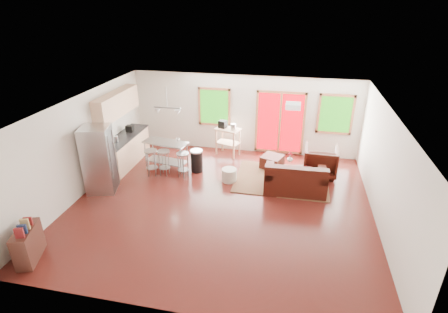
% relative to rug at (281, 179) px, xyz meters
% --- Properties ---
extents(floor, '(7.50, 7.00, 0.02)m').
position_rel_rug_xyz_m(floor, '(-1.44, -1.59, -0.02)').
color(floor, '#39100D').
rests_on(floor, ground).
extents(ceiling, '(7.50, 7.00, 0.02)m').
position_rel_rug_xyz_m(ceiling, '(-1.44, -1.59, 2.60)').
color(ceiling, white).
rests_on(ceiling, ground).
extents(back_wall, '(7.50, 0.02, 2.60)m').
position_rel_rug_xyz_m(back_wall, '(-1.44, 1.92, 1.29)').
color(back_wall, silver).
rests_on(back_wall, ground).
extents(left_wall, '(0.02, 7.00, 2.60)m').
position_rel_rug_xyz_m(left_wall, '(-5.20, -1.59, 1.29)').
color(left_wall, silver).
rests_on(left_wall, ground).
extents(right_wall, '(0.02, 7.00, 2.60)m').
position_rel_rug_xyz_m(right_wall, '(2.32, -1.59, 1.29)').
color(right_wall, silver).
rests_on(right_wall, ground).
extents(front_wall, '(7.50, 0.02, 2.60)m').
position_rel_rug_xyz_m(front_wall, '(-1.44, -5.10, 1.29)').
color(front_wall, silver).
rests_on(front_wall, ground).
extents(window_left, '(1.10, 0.05, 1.30)m').
position_rel_rug_xyz_m(window_left, '(-2.44, 1.87, 1.49)').
color(window_left, '#17520D').
rests_on(window_left, back_wall).
extents(french_doors, '(1.60, 0.05, 2.10)m').
position_rel_rug_xyz_m(french_doors, '(-0.24, 1.87, 1.09)').
color(french_doors, '#A90009').
rests_on(french_doors, back_wall).
extents(window_right, '(1.10, 0.05, 1.30)m').
position_rel_rug_xyz_m(window_right, '(1.46, 1.87, 1.49)').
color(window_right, '#17520D').
rests_on(window_right, back_wall).
extents(rug, '(2.64, 2.04, 0.03)m').
position_rel_rug_xyz_m(rug, '(0.00, 0.00, 0.00)').
color(rug, '#465B34').
rests_on(rug, floor).
extents(loveseat, '(1.66, 0.97, 0.87)m').
position_rel_rug_xyz_m(loveseat, '(0.38, -0.58, 0.33)').
color(loveseat, black).
rests_on(loveseat, floor).
extents(coffee_table, '(1.02, 0.79, 0.36)m').
position_rel_rug_xyz_m(coffee_table, '(0.62, 0.14, 0.29)').
color(coffee_table, '#391B14').
rests_on(coffee_table, floor).
extents(armchair, '(0.98, 0.92, 0.98)m').
position_rel_rug_xyz_m(armchair, '(1.08, 0.60, 0.47)').
color(armchair, black).
rests_on(armchair, floor).
extents(ottoman, '(0.76, 0.76, 0.40)m').
position_rel_rug_xyz_m(ottoman, '(-0.34, 0.74, 0.19)').
color(ottoman, black).
rests_on(ottoman, floor).
extents(pouf, '(0.56, 0.56, 0.38)m').
position_rel_rug_xyz_m(pouf, '(-1.48, -0.36, 0.17)').
color(pouf, beige).
rests_on(pouf, floor).
extents(vase, '(0.19, 0.20, 0.30)m').
position_rel_rug_xyz_m(vase, '(0.19, 0.45, 0.50)').
color(vase, silver).
rests_on(vase, coffee_table).
extents(book, '(0.23, 0.04, 0.31)m').
position_rel_rug_xyz_m(book, '(0.60, 0.10, 0.54)').
color(book, maroon).
rests_on(book, coffee_table).
extents(cabinets, '(0.64, 2.24, 2.30)m').
position_rel_rug_xyz_m(cabinets, '(-4.92, 0.11, 0.91)').
color(cabinets, tan).
rests_on(cabinets, floor).
extents(refrigerator, '(0.89, 0.87, 1.83)m').
position_rel_rug_xyz_m(refrigerator, '(-4.78, -1.57, 0.90)').
color(refrigerator, '#B7BABC').
rests_on(refrigerator, floor).
extents(island, '(1.44, 0.78, 0.86)m').
position_rel_rug_xyz_m(island, '(-3.54, 0.08, 0.58)').
color(island, '#B7BABC').
rests_on(island, floor).
extents(cup, '(0.15, 0.13, 0.12)m').
position_rel_rug_xyz_m(cup, '(-3.11, 0.01, 1.00)').
color(cup, white).
rests_on(cup, island).
extents(bar_stool_a, '(0.48, 0.48, 0.80)m').
position_rel_rug_xyz_m(bar_stool_a, '(-3.80, -0.48, 0.58)').
color(bar_stool_a, '#B7BABC').
rests_on(bar_stool_a, floor).
extents(bar_stool_b, '(0.39, 0.39, 0.78)m').
position_rel_rug_xyz_m(bar_stool_b, '(-3.44, -0.39, 0.57)').
color(bar_stool_b, '#B7BABC').
rests_on(bar_stool_b, floor).
extents(bar_stool_c, '(0.48, 0.48, 0.77)m').
position_rel_rug_xyz_m(bar_stool_c, '(-2.85, -0.40, 0.56)').
color(bar_stool_c, '#B7BABC').
rests_on(bar_stool_c, floor).
extents(trash_can, '(0.41, 0.41, 0.69)m').
position_rel_rug_xyz_m(trash_can, '(-2.57, 0.05, 0.33)').
color(trash_can, black).
rests_on(trash_can, floor).
extents(kitchen_cart, '(0.89, 0.71, 1.18)m').
position_rel_rug_xyz_m(kitchen_cart, '(-1.90, 1.42, 0.79)').
color(kitchen_cart, tan).
rests_on(kitchen_cart, floor).
extents(bookshelf, '(0.56, 0.87, 0.96)m').
position_rel_rug_xyz_m(bookshelf, '(-4.78, -4.43, 0.36)').
color(bookshelf, '#391B14').
rests_on(bookshelf, floor).
extents(ceiling_flush, '(0.35, 0.35, 0.12)m').
position_rel_rug_xyz_m(ceiling_flush, '(0.16, -0.99, 2.52)').
color(ceiling_flush, white).
rests_on(ceiling_flush, ceiling).
extents(pendant_light, '(0.80, 0.18, 0.79)m').
position_rel_rug_xyz_m(pendant_light, '(-3.34, -0.09, 1.88)').
color(pendant_light, gray).
rests_on(pendant_light, ceiling).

